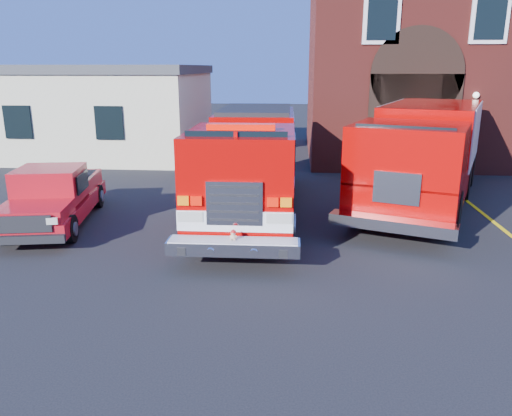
# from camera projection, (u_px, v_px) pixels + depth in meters

# --- Properties ---
(ground) EXTENTS (100.00, 100.00, 0.00)m
(ground) POSITION_uv_depth(u_px,v_px,m) (260.00, 245.00, 12.32)
(ground) COLOR black
(ground) RESTS_ON ground
(parking_stripe_mid) EXTENTS (0.12, 3.00, 0.01)m
(parking_stripe_mid) POSITION_uv_depth(u_px,v_px,m) (475.00, 207.00, 15.66)
(parking_stripe_mid) COLOR yellow
(parking_stripe_mid) RESTS_ON ground
(parking_stripe_far) EXTENTS (0.12, 3.00, 0.01)m
(parking_stripe_far) POSITION_uv_depth(u_px,v_px,m) (447.00, 186.00, 18.54)
(parking_stripe_far) COLOR yellow
(parking_stripe_far) RESTS_ON ground
(fire_station) EXTENTS (15.20, 10.20, 8.45)m
(fire_station) POSITION_uv_depth(u_px,v_px,m) (468.00, 67.00, 23.90)
(fire_station) COLOR maroon
(fire_station) RESTS_ON ground
(side_building) EXTENTS (10.20, 8.20, 4.35)m
(side_building) POSITION_uv_depth(u_px,v_px,m) (99.00, 110.00, 24.88)
(side_building) COLOR beige
(side_building) RESTS_ON ground
(fire_engine) EXTENTS (2.82, 9.65, 2.96)m
(fire_engine) POSITION_uv_depth(u_px,v_px,m) (251.00, 161.00, 14.92)
(fire_engine) COLOR black
(fire_engine) RESTS_ON ground
(pickup_truck) EXTENTS (2.65, 5.28, 1.65)m
(pickup_truck) POSITION_uv_depth(u_px,v_px,m) (55.00, 197.00, 13.81)
(pickup_truck) COLOR black
(pickup_truck) RESTS_ON ground
(secondary_truck) EXTENTS (6.10, 9.85, 3.06)m
(secondary_truck) POSITION_uv_depth(u_px,v_px,m) (424.00, 151.00, 15.86)
(secondary_truck) COLOR black
(secondary_truck) RESTS_ON ground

